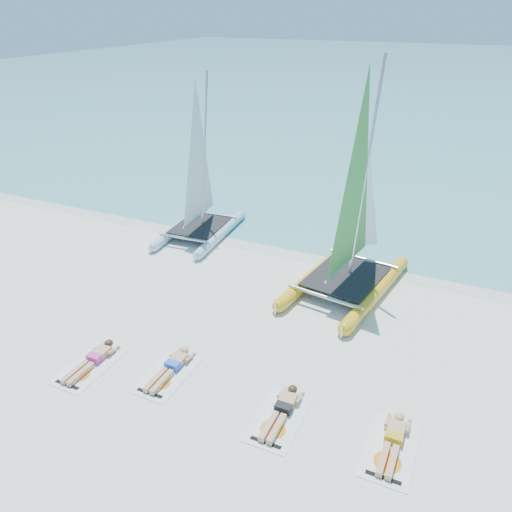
% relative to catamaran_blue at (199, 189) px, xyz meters
% --- Properties ---
extents(ground, '(140.00, 140.00, 0.00)m').
position_rel_catamaran_blue_xyz_m(ground, '(4.05, -5.42, -1.87)').
color(ground, white).
rests_on(ground, ground).
extents(sea, '(140.00, 115.00, 0.01)m').
position_rel_catamaran_blue_xyz_m(sea, '(4.05, 57.58, -1.86)').
color(sea, '#6CB4AF').
rests_on(sea, ground).
extents(wet_sand_strip, '(140.00, 1.40, 0.01)m').
position_rel_catamaran_blue_xyz_m(wet_sand_strip, '(4.05, 0.08, -1.87)').
color(wet_sand_strip, silver).
rests_on(wet_sand_strip, ground).
extents(catamaran_blue, '(2.51, 4.73, 6.26)m').
position_rel_catamaran_blue_xyz_m(catamaran_blue, '(0.00, 0.00, 0.00)').
color(catamaran_blue, '#C1E0FD').
rests_on(catamaran_blue, ground).
extents(catamaran_yellow, '(3.30, 5.81, 7.23)m').
position_rel_catamaran_blue_xyz_m(catamaran_yellow, '(6.48, -1.28, 0.41)').
color(catamaran_yellow, yellow).
rests_on(catamaran_yellow, ground).
extents(towel_a, '(1.00, 1.85, 0.02)m').
position_rel_catamaran_blue_xyz_m(towel_a, '(1.59, -8.34, -1.86)').
color(towel_a, white).
rests_on(towel_a, ground).
extents(sunbather_a, '(0.37, 1.73, 0.26)m').
position_rel_catamaran_blue_xyz_m(sunbather_a, '(1.59, -8.15, -1.75)').
color(sunbather_a, tan).
rests_on(sunbather_a, towel_a).
extents(towel_b, '(1.00, 1.85, 0.02)m').
position_rel_catamaran_blue_xyz_m(towel_b, '(3.57, -7.75, -1.86)').
color(towel_b, white).
rests_on(towel_b, ground).
extents(sunbather_b, '(0.37, 1.73, 0.26)m').
position_rel_catamaran_blue_xyz_m(sunbather_b, '(3.57, -7.55, -1.75)').
color(sunbather_b, tan).
rests_on(sunbather_b, towel_b).
extents(towel_c, '(1.00, 1.85, 0.02)m').
position_rel_catamaran_blue_xyz_m(towel_c, '(6.64, -7.96, -1.86)').
color(towel_c, white).
rests_on(towel_c, ground).
extents(sunbather_c, '(0.37, 1.73, 0.26)m').
position_rel_catamaran_blue_xyz_m(sunbather_c, '(6.64, -7.77, -1.75)').
color(sunbather_c, tan).
rests_on(sunbather_c, towel_c).
extents(towel_d, '(1.00, 1.85, 0.02)m').
position_rel_catamaran_blue_xyz_m(towel_d, '(9.06, -7.80, -1.86)').
color(towel_d, white).
rests_on(towel_d, ground).
extents(sunbather_d, '(0.37, 1.73, 0.26)m').
position_rel_catamaran_blue_xyz_m(sunbather_d, '(9.06, -7.61, -1.75)').
color(sunbather_d, tan).
rests_on(sunbather_d, towel_d).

